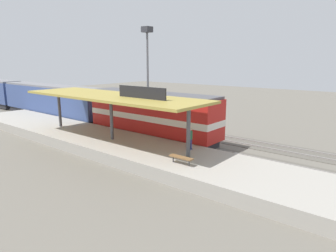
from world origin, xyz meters
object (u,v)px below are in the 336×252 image
object	(u,v)px
freight_car	(124,106)
person_waiting	(190,138)
locomotive	(151,115)
passenger_carriage_front	(51,101)
light_mast	(147,54)
platform_bench	(181,158)

from	to	relation	value
freight_car	person_waiting	distance (m)	17.17
person_waiting	locomotive	bearing A→B (deg)	65.86
passenger_carriage_front	light_mast	world-z (taller)	light_mast
locomotive	passenger_carriage_front	world-z (taller)	locomotive
platform_bench	freight_car	bearing A→B (deg)	57.74
freight_car	light_mast	bearing A→B (deg)	-18.83
light_mast	person_waiting	bearing A→B (deg)	-127.00
locomotive	freight_car	xyz separation A→B (m)	(4.60, 8.74, -0.44)
platform_bench	passenger_carriage_front	size ratio (longest dim) A/B	0.08
platform_bench	freight_car	distance (m)	19.87
passenger_carriage_front	light_mast	distance (m)	14.32
platform_bench	person_waiting	world-z (taller)	person_waiting
locomotive	freight_car	world-z (taller)	locomotive
passenger_carriage_front	locomotive	bearing A→B (deg)	-90.00
platform_bench	light_mast	world-z (taller)	light_mast
passenger_carriage_front	light_mast	xyz separation A→B (m)	(7.80, -10.35, 6.08)
light_mast	person_waiting	world-z (taller)	light_mast
freight_car	light_mast	size ratio (longest dim) A/B	1.03
freight_car	person_waiting	world-z (taller)	freight_car
freight_car	light_mast	world-z (taller)	light_mast
freight_car	person_waiting	xyz separation A→B (m)	(-7.58, -15.40, -0.12)
person_waiting	platform_bench	bearing A→B (deg)	-155.24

